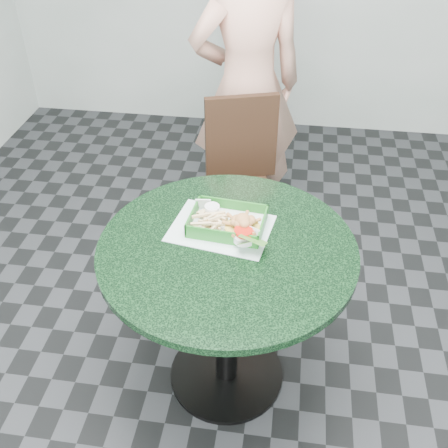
# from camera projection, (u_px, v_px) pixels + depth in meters

# --- Properties ---
(floor) EXTENTS (4.00, 5.00, 0.02)m
(floor) POSITION_uv_depth(u_px,v_px,m) (227.00, 374.00, 2.38)
(floor) COLOR #303335
(floor) RESTS_ON ground
(cafe_table) EXTENTS (0.95, 0.95, 0.75)m
(cafe_table) POSITION_uv_depth(u_px,v_px,m) (227.00, 283.00, 2.02)
(cafe_table) COLOR black
(cafe_table) RESTS_ON floor
(dining_chair) EXTENTS (0.37, 0.37, 0.93)m
(dining_chair) POSITION_uv_depth(u_px,v_px,m) (239.00, 175.00, 2.72)
(dining_chair) COLOR #503322
(dining_chair) RESTS_ON floor
(diner_person) EXTENTS (0.82, 0.68, 1.93)m
(diner_person) POSITION_uv_depth(u_px,v_px,m) (248.00, 68.00, 2.74)
(diner_person) COLOR tan
(diner_person) RESTS_ON floor
(placemat) EXTENTS (0.41, 0.33, 0.00)m
(placemat) POSITION_uv_depth(u_px,v_px,m) (221.00, 232.00, 1.99)
(placemat) COLOR silver
(placemat) RESTS_ON cafe_table
(food_basket) EXTENTS (0.28, 0.20, 0.06)m
(food_basket) POSITION_uv_depth(u_px,v_px,m) (227.00, 228.00, 1.99)
(food_basket) COLOR #1D6B1F
(food_basket) RESTS_ON placemat
(crab_sandwich) EXTENTS (0.13, 0.13, 0.08)m
(crab_sandwich) POSITION_uv_depth(u_px,v_px,m) (243.00, 227.00, 1.94)
(crab_sandwich) COLOR gold
(crab_sandwich) RESTS_ON food_basket
(fries_pile) EXTENTS (0.13, 0.14, 0.05)m
(fries_pile) POSITION_uv_depth(u_px,v_px,m) (211.00, 223.00, 1.98)
(fries_pile) COLOR #DDBE83
(fries_pile) RESTS_ON food_basket
(sauce_ramekin) EXTENTS (0.06, 0.06, 0.03)m
(sauce_ramekin) POSITION_uv_depth(u_px,v_px,m) (211.00, 214.00, 2.01)
(sauce_ramekin) COLOR white
(sauce_ramekin) RESTS_ON food_basket
(garnish_cup) EXTENTS (0.12, 0.12, 0.05)m
(garnish_cup) POSITION_uv_depth(u_px,v_px,m) (248.00, 240.00, 1.90)
(garnish_cup) COLOR silver
(garnish_cup) RESTS_ON food_basket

